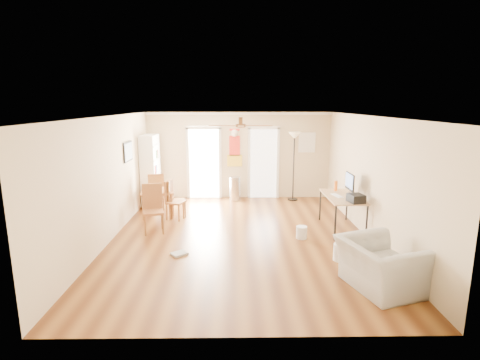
{
  "coord_description": "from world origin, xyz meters",
  "views": [
    {
      "loc": [
        -0.11,
        -7.6,
        2.86
      ],
      "look_at": [
        0.0,
        0.6,
        1.15
      ],
      "focal_mm": 27.69,
      "sensor_mm": 36.0,
      "label": 1
    }
  ],
  "objects_px": {
    "dining_table": "(158,200)",
    "dining_chair_far": "(157,191)",
    "bookshelf": "(150,170)",
    "computer_desk": "(342,213)",
    "dining_chair_near": "(153,209)",
    "printer": "(356,198)",
    "armchair": "(380,265)",
    "torchiere_lamp": "(294,167)",
    "wastebasket_b": "(341,252)",
    "trash_can": "(235,189)",
    "dining_chair_right_a": "(177,199)",
    "dining_chair_right_b": "(176,200)",
    "wastebasket_a": "(302,232)"
  },
  "relations": [
    {
      "from": "dining_chair_right_a",
      "to": "dining_chair_far",
      "type": "xyz_separation_m",
      "value": [
        -0.66,
        0.72,
        0.03
      ]
    },
    {
      "from": "wastebasket_a",
      "to": "armchair",
      "type": "height_order",
      "value": "armchair"
    },
    {
      "from": "dining_chair_far",
      "to": "torchiere_lamp",
      "type": "bearing_deg",
      "value": -177.92
    },
    {
      "from": "bookshelf",
      "to": "trash_can",
      "type": "xyz_separation_m",
      "value": [
        2.41,
        0.34,
        -0.64
      ]
    },
    {
      "from": "dining_chair_far",
      "to": "wastebasket_a",
      "type": "bearing_deg",
      "value": 135.76
    },
    {
      "from": "computer_desk",
      "to": "trash_can",
      "type": "bearing_deg",
      "value": 132.61
    },
    {
      "from": "dining_table",
      "to": "wastebasket_a",
      "type": "distance_m",
      "value": 3.99
    },
    {
      "from": "dining_table",
      "to": "wastebasket_b",
      "type": "height_order",
      "value": "dining_table"
    },
    {
      "from": "armchair",
      "to": "trash_can",
      "type": "bearing_deg",
      "value": 4.96
    },
    {
      "from": "wastebasket_b",
      "to": "armchair",
      "type": "height_order",
      "value": "armchair"
    },
    {
      "from": "dining_table",
      "to": "wastebasket_b",
      "type": "relative_size",
      "value": 4.27
    },
    {
      "from": "dining_chair_right_b",
      "to": "wastebasket_b",
      "type": "xyz_separation_m",
      "value": [
        3.44,
        -2.57,
        -0.33
      ]
    },
    {
      "from": "dining_chair_right_a",
      "to": "torchiere_lamp",
      "type": "distance_m",
      "value": 3.67
    },
    {
      "from": "dining_chair_far",
      "to": "dining_chair_near",
      "type": "bearing_deg",
      "value": 88.03
    },
    {
      "from": "dining_table",
      "to": "dining_chair_far",
      "type": "xyz_separation_m",
      "value": [
        -0.11,
        0.33,
        0.17
      ]
    },
    {
      "from": "printer",
      "to": "wastebasket_a",
      "type": "bearing_deg",
      "value": 169.2
    },
    {
      "from": "dining_table",
      "to": "trash_can",
      "type": "height_order",
      "value": "trash_can"
    },
    {
      "from": "torchiere_lamp",
      "to": "dining_chair_far",
      "type": "bearing_deg",
      "value": -166.35
    },
    {
      "from": "bookshelf",
      "to": "dining_chair_right_a",
      "type": "distance_m",
      "value": 1.7
    },
    {
      "from": "computer_desk",
      "to": "dining_chair_near",
      "type": "bearing_deg",
      "value": -178.13
    },
    {
      "from": "dining_chair_far",
      "to": "trash_can",
      "type": "xyz_separation_m",
      "value": [
        2.14,
        0.94,
        -0.15
      ]
    },
    {
      "from": "dining_chair_near",
      "to": "printer",
      "type": "relative_size",
      "value": 3.17
    },
    {
      "from": "dining_chair_right_b",
      "to": "dining_table",
      "type": "bearing_deg",
      "value": 65.17
    },
    {
      "from": "armchair",
      "to": "torchiere_lamp",
      "type": "bearing_deg",
      "value": -12.18
    },
    {
      "from": "dining_chair_right_a",
      "to": "torchiere_lamp",
      "type": "height_order",
      "value": "torchiere_lamp"
    },
    {
      "from": "dining_table",
      "to": "dining_chair_right_a",
      "type": "height_order",
      "value": "dining_chair_right_a"
    },
    {
      "from": "torchiere_lamp",
      "to": "computer_desk",
      "type": "bearing_deg",
      "value": -75.16
    },
    {
      "from": "dining_table",
      "to": "torchiere_lamp",
      "type": "distance_m",
      "value": 4.04
    },
    {
      "from": "dining_chair_right_a",
      "to": "torchiere_lamp",
      "type": "bearing_deg",
      "value": -69.74
    },
    {
      "from": "dining_chair_far",
      "to": "printer",
      "type": "relative_size",
      "value": 2.97
    },
    {
      "from": "dining_chair_far",
      "to": "armchair",
      "type": "relative_size",
      "value": 0.85
    },
    {
      "from": "dining_chair_far",
      "to": "computer_desk",
      "type": "xyz_separation_m",
      "value": [
        4.58,
        -1.72,
        -0.11
      ]
    },
    {
      "from": "printer",
      "to": "bookshelf",
      "type": "bearing_deg",
      "value": 138.62
    },
    {
      "from": "torchiere_lamp",
      "to": "bookshelf",
      "type": "bearing_deg",
      "value": -175.27
    },
    {
      "from": "dining_table",
      "to": "trash_can",
      "type": "distance_m",
      "value": 2.39
    },
    {
      "from": "dining_table",
      "to": "printer",
      "type": "relative_size",
      "value": 3.97
    },
    {
      "from": "printer",
      "to": "wastebasket_b",
      "type": "height_order",
      "value": "printer"
    },
    {
      "from": "trash_can",
      "to": "armchair",
      "type": "bearing_deg",
      "value": -67.32
    },
    {
      "from": "printer",
      "to": "armchair",
      "type": "bearing_deg",
      "value": -109.07
    },
    {
      "from": "computer_desk",
      "to": "wastebasket_a",
      "type": "height_order",
      "value": "computer_desk"
    },
    {
      "from": "dining_table",
      "to": "printer",
      "type": "distance_m",
      "value": 5.03
    },
    {
      "from": "computer_desk",
      "to": "wastebasket_a",
      "type": "relative_size",
      "value": 5.56
    },
    {
      "from": "torchiere_lamp",
      "to": "dining_chair_right_b",
      "type": "bearing_deg",
      "value": -150.71
    },
    {
      "from": "trash_can",
      "to": "armchair",
      "type": "relative_size",
      "value": 0.6
    },
    {
      "from": "dining_table",
      "to": "dining_chair_right_b",
      "type": "distance_m",
      "value": 0.78
    },
    {
      "from": "trash_can",
      "to": "dining_table",
      "type": "bearing_deg",
      "value": -147.98
    },
    {
      "from": "dining_chair_right_a",
      "to": "wastebasket_b",
      "type": "bearing_deg",
      "value": -135.3
    },
    {
      "from": "dining_chair_near",
      "to": "computer_desk",
      "type": "bearing_deg",
      "value": -12.57
    },
    {
      "from": "bookshelf",
      "to": "computer_desk",
      "type": "bearing_deg",
      "value": -39.35
    },
    {
      "from": "dining_chair_far",
      "to": "torchiere_lamp",
      "type": "xyz_separation_m",
      "value": [
        3.88,
        0.94,
        0.51
      ]
    }
  ]
}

